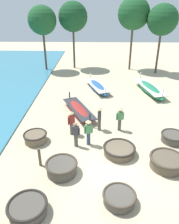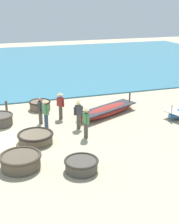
{
  "view_description": "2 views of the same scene",
  "coord_description": "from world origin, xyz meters",
  "px_view_note": "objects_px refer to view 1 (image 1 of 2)",
  "views": [
    {
      "loc": [
        -0.97,
        -8.58,
        7.63
      ],
      "look_at": [
        -1.3,
        4.54,
        1.04
      ],
      "focal_mm": 35.0,
      "sensor_mm": 36.0,
      "label": 1
    },
    {
      "loc": [
        14.86,
        -0.61,
        6.73
      ],
      "look_at": [
        -0.28,
        4.48,
        1.03
      ],
      "focal_mm": 50.0,
      "sensor_mm": 36.0,
      "label": 2
    }
  ],
  "objects_px": {
    "tree_tall_back": "(73,17)",
    "mooring_post_shoreline": "(40,157)",
    "coracle_far_left": "(119,198)",
    "tree_rightmost": "(163,20)",
    "coracle_upturned": "(119,150)",
    "coracle_front_left": "(62,167)",
    "fisherman_by_coracle": "(120,117)",
    "coracle_weathered": "(167,161)",
    "fisherman_hauling": "(99,117)",
    "fisherman_standing_left": "(71,121)",
    "coracle_tilted": "(173,137)",
    "fisherman_crouching": "(76,134)",
    "fisherman_standing_right": "(89,131)",
    "coracle_front_right": "(28,208)",
    "long_boat_red_hull": "(97,87)",
    "tree_center": "(42,20)",
    "coracle_far_right": "(35,137)",
    "long_boat_white_hull": "(150,89)",
    "tree_leftmost": "(134,14)",
    "long_boat_blue_hull": "(79,110)"
  },
  "relations": [
    {
      "from": "tree_rightmost",
      "to": "long_boat_blue_hull",
      "type": "bearing_deg",
      "value": -127.6
    },
    {
      "from": "coracle_far_left",
      "to": "tree_center",
      "type": "distance_m",
      "value": 22.17
    },
    {
      "from": "coracle_upturned",
      "to": "long_boat_red_hull",
      "type": "distance_m",
      "value": 10.2
    },
    {
      "from": "coracle_far_right",
      "to": "coracle_upturned",
      "type": "bearing_deg",
      "value": -12.52
    },
    {
      "from": "long_boat_red_hull",
      "to": "coracle_far_left",
      "type": "bearing_deg",
      "value": -86.5
    },
    {
      "from": "tree_tall_back",
      "to": "coracle_far_right",
      "type": "bearing_deg",
      "value": -93.09
    },
    {
      "from": "coracle_far_right",
      "to": "tree_tall_back",
      "type": "height_order",
      "value": "tree_tall_back"
    },
    {
      "from": "long_boat_white_hull",
      "to": "tree_center",
      "type": "distance_m",
      "value": 14.54
    },
    {
      "from": "tree_rightmost",
      "to": "mooring_post_shoreline",
      "type": "bearing_deg",
      "value": -120.7
    },
    {
      "from": "fisherman_standing_right",
      "to": "fisherman_crouching",
      "type": "xyz_separation_m",
      "value": [
        -0.73,
        -0.19,
        -0.12
      ]
    },
    {
      "from": "fisherman_hauling",
      "to": "fisherman_crouching",
      "type": "bearing_deg",
      "value": -126.59
    },
    {
      "from": "coracle_upturned",
      "to": "long_boat_white_hull",
      "type": "distance_m",
      "value": 10.26
    },
    {
      "from": "long_boat_blue_hull",
      "to": "fisherman_standing_left",
      "type": "xyz_separation_m",
      "value": [
        -0.25,
        -2.92,
        0.66
      ]
    },
    {
      "from": "coracle_weathered",
      "to": "fisherman_hauling",
      "type": "relative_size",
      "value": 1.08
    },
    {
      "from": "coracle_front_left",
      "to": "tree_center",
      "type": "xyz_separation_m",
      "value": [
        -4.5,
        18.5,
        5.45
      ]
    },
    {
      "from": "coracle_front_right",
      "to": "fisherman_by_coracle",
      "type": "relative_size",
      "value": 0.98
    },
    {
      "from": "long_boat_white_hull",
      "to": "tree_rightmost",
      "type": "height_order",
      "value": "tree_rightmost"
    },
    {
      "from": "fisherman_crouching",
      "to": "tree_leftmost",
      "type": "bearing_deg",
      "value": 72.04
    },
    {
      "from": "coracle_front_left",
      "to": "mooring_post_shoreline",
      "type": "relative_size",
      "value": 1.52
    },
    {
      "from": "coracle_front_right",
      "to": "fisherman_crouching",
      "type": "relative_size",
      "value": 1.04
    },
    {
      "from": "fisherman_crouching",
      "to": "tree_tall_back",
      "type": "distance_m",
      "value": 18.21
    },
    {
      "from": "coracle_front_right",
      "to": "mooring_post_shoreline",
      "type": "height_order",
      "value": "mooring_post_shoreline"
    },
    {
      "from": "fisherman_by_coracle",
      "to": "coracle_upturned",
      "type": "bearing_deg",
      "value": -95.81
    },
    {
      "from": "coracle_far_left",
      "to": "tree_rightmost",
      "type": "distance_m",
      "value": 21.06
    },
    {
      "from": "coracle_front_left",
      "to": "fisherman_by_coracle",
      "type": "height_order",
      "value": "fisherman_by_coracle"
    },
    {
      "from": "tree_tall_back",
      "to": "mooring_post_shoreline",
      "type": "bearing_deg",
      "value": -90.41
    },
    {
      "from": "coracle_weathered",
      "to": "tree_tall_back",
      "type": "bearing_deg",
      "value": 108.54
    },
    {
      "from": "coracle_far_left",
      "to": "mooring_post_shoreline",
      "type": "distance_m",
      "value": 4.49
    },
    {
      "from": "fisherman_hauling",
      "to": "fisherman_standing_left",
      "type": "height_order",
      "value": "same"
    },
    {
      "from": "long_boat_red_hull",
      "to": "tree_tall_back",
      "type": "distance_m",
      "value": 10.25
    },
    {
      "from": "coracle_far_left",
      "to": "fisherman_standing_left",
      "type": "distance_m",
      "value": 5.92
    },
    {
      "from": "coracle_far_right",
      "to": "mooring_post_shoreline",
      "type": "height_order",
      "value": "mooring_post_shoreline"
    },
    {
      "from": "long_boat_white_hull",
      "to": "tree_leftmost",
      "type": "relative_size",
      "value": 0.65
    },
    {
      "from": "fisherman_hauling",
      "to": "coracle_far_left",
      "type": "bearing_deg",
      "value": -82.7
    },
    {
      "from": "coracle_tilted",
      "to": "long_boat_white_hull",
      "type": "distance_m",
      "value": 8.18
    },
    {
      "from": "fisherman_by_coracle",
      "to": "fisherman_standing_left",
      "type": "height_order",
      "value": "same"
    },
    {
      "from": "coracle_far_right",
      "to": "fisherman_standing_left",
      "type": "distance_m",
      "value": 2.39
    },
    {
      "from": "fisherman_hauling",
      "to": "tree_rightmost",
      "type": "relative_size",
      "value": 0.22
    },
    {
      "from": "long_boat_red_hull",
      "to": "fisherman_standing_right",
      "type": "xyz_separation_m",
      "value": [
        -0.6,
        -9.24,
        0.66
      ]
    },
    {
      "from": "coracle_far_left",
      "to": "coracle_weathered",
      "type": "xyz_separation_m",
      "value": [
        2.66,
        2.31,
        0.08
      ]
    },
    {
      "from": "coracle_front_left",
      "to": "tree_rightmost",
      "type": "distance_m",
      "value": 20.48
    },
    {
      "from": "fisherman_by_coracle",
      "to": "tree_leftmost",
      "type": "relative_size",
      "value": 0.2
    },
    {
      "from": "tree_leftmost",
      "to": "tree_tall_back",
      "type": "relative_size",
      "value": 1.06
    },
    {
      "from": "coracle_far_left",
      "to": "fisherman_by_coracle",
      "type": "height_order",
      "value": "fisherman_by_coracle"
    },
    {
      "from": "coracle_tilted",
      "to": "coracle_upturned",
      "type": "height_order",
      "value": "coracle_tilted"
    },
    {
      "from": "coracle_upturned",
      "to": "tree_tall_back",
      "type": "xyz_separation_m",
      "value": [
        -4.06,
        18.06,
        5.82
      ]
    },
    {
      "from": "long_boat_blue_hull",
      "to": "long_boat_white_hull",
      "type": "bearing_deg",
      "value": 35.84
    },
    {
      "from": "coracle_far_right",
      "to": "tree_tall_back",
      "type": "distance_m",
      "value": 17.94
    },
    {
      "from": "coracle_upturned",
      "to": "fisherman_crouching",
      "type": "xyz_separation_m",
      "value": [
        -2.47,
        0.71,
        0.56
      ]
    },
    {
      "from": "coracle_weathered",
      "to": "fisherman_standing_left",
      "type": "bearing_deg",
      "value": 149.93
    }
  ]
}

